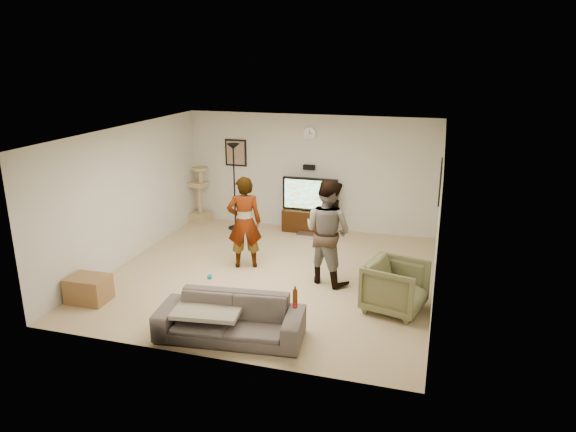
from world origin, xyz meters
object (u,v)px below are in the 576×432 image
(floor_lamp, at_px, (234,187))
(cat_tree, at_px, (199,194))
(person_left, at_px, (244,222))
(beer_bottle, at_px, (295,299))
(armchair, at_px, (395,286))
(side_table, at_px, (89,289))
(tv, at_px, (310,194))
(tv_stand, at_px, (310,221))
(sofa, at_px, (230,318))
(person_right, at_px, (328,232))

(floor_lamp, distance_m, cat_tree, 1.06)
(cat_tree, distance_m, person_left, 3.01)
(beer_bottle, xyz_separation_m, armchair, (1.15, 1.45, -0.32))
(person_left, xyz_separation_m, side_table, (-1.84, -2.02, -0.63))
(tv, relative_size, cat_tree, 0.93)
(beer_bottle, bearing_deg, floor_lamp, 120.52)
(tv, relative_size, armchair, 1.41)
(person_left, bearing_deg, beer_bottle, 101.37)
(tv_stand, distance_m, tv, 0.59)
(floor_lamp, relative_size, sofa, 0.95)
(tv, relative_size, person_right, 0.67)
(cat_tree, xyz_separation_m, person_right, (3.53, -2.50, 0.25))
(tv_stand, xyz_separation_m, armchair, (2.14, -3.26, 0.15))
(tv_stand, distance_m, side_table, 4.96)
(tv_stand, height_order, sofa, sofa)
(person_left, height_order, armchair, person_left)
(cat_tree, height_order, person_left, person_left)
(floor_lamp, bearing_deg, person_right, -41.12)
(cat_tree, xyz_separation_m, armchair, (4.74, -3.25, -0.26))
(side_table, bearing_deg, tv, 60.07)
(tv_stand, relative_size, beer_bottle, 4.58)
(tv, bearing_deg, person_right, -69.68)
(floor_lamp, bearing_deg, person_left, -63.57)
(tv, bearing_deg, sofa, -89.09)
(tv, distance_m, sofa, 4.74)
(person_left, bearing_deg, person_right, 149.27)
(beer_bottle, height_order, side_table, beer_bottle)
(sofa, distance_m, side_table, 2.58)
(tv, relative_size, floor_lamp, 0.63)
(floor_lamp, height_order, beer_bottle, floor_lamp)
(floor_lamp, relative_size, person_left, 1.13)
(floor_lamp, bearing_deg, armchair, -38.36)
(tv, height_order, person_right, person_right)
(tv, distance_m, beer_bottle, 4.81)
(person_left, distance_m, armchair, 2.97)
(tv_stand, relative_size, side_table, 1.87)
(cat_tree, bearing_deg, sofa, -60.30)
(sofa, height_order, armchair, armchair)
(tv_stand, height_order, beer_bottle, beer_bottle)
(cat_tree, height_order, armchair, cat_tree)
(tv_stand, distance_m, floor_lamp, 1.79)
(sofa, height_order, beer_bottle, beer_bottle)
(cat_tree, relative_size, sofa, 0.65)
(sofa, relative_size, armchair, 2.34)
(floor_lamp, bearing_deg, tv, 9.77)
(tv, height_order, beer_bottle, tv)
(person_right, bearing_deg, person_left, 15.14)
(floor_lamp, xyz_separation_m, beer_bottle, (2.61, -4.43, -0.24))
(sofa, bearing_deg, person_right, 62.60)
(cat_tree, bearing_deg, tv_stand, 0.30)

